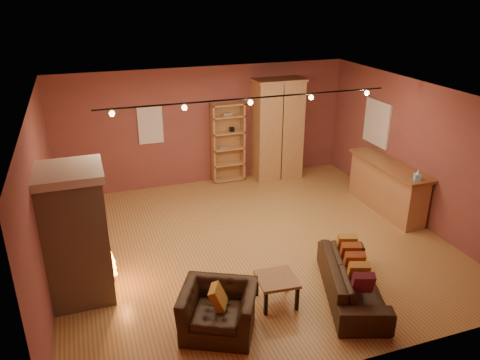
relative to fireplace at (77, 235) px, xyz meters
name	(u,v)px	position (x,y,z in m)	size (l,w,h in m)	color
floor	(253,243)	(3.04, 0.60, -1.06)	(7.00, 7.00, 0.00)	olive
ceiling	(255,96)	(3.04, 0.60, 1.74)	(7.00, 7.00, 0.00)	brown
back_wall	(206,126)	(3.04, 3.85, 0.34)	(7.00, 0.02, 2.80)	brown
left_wall	(42,202)	(-0.46, 0.60, 0.34)	(0.02, 6.50, 2.80)	brown
right_wall	(418,153)	(6.54, 0.60, 0.34)	(0.02, 6.50, 2.80)	brown
fireplace	(77,235)	(0.00, 0.00, 0.00)	(1.01, 0.98, 2.12)	tan
back_window	(150,125)	(1.74, 3.83, 0.49)	(0.56, 0.04, 0.86)	white
bookcase	(227,142)	(3.54, 3.75, -0.07)	(0.80, 0.31, 1.94)	tan
armoire	(277,129)	(4.77, 3.53, 0.18)	(1.22, 0.69, 2.48)	tan
bar_counter	(387,186)	(6.24, 1.03, -0.52)	(0.60, 2.21, 1.06)	tan
tissue_box	(418,176)	(6.19, 0.10, 0.09)	(0.17, 0.17, 0.23)	#8AC7DE
right_window	(377,123)	(6.51, 2.00, 0.59)	(0.05, 0.90, 1.00)	white
loveseat	(353,274)	(3.92, -1.40, -0.66)	(1.20, 2.06, 0.80)	black
armchair	(218,304)	(1.74, -1.48, -0.61)	(1.21, 1.05, 0.89)	black
coffee_table	(277,281)	(2.75, -1.18, -0.68)	(0.63, 0.63, 0.44)	brown
track_rail	(251,100)	(3.04, 0.80, 1.63)	(5.20, 0.09, 0.13)	black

